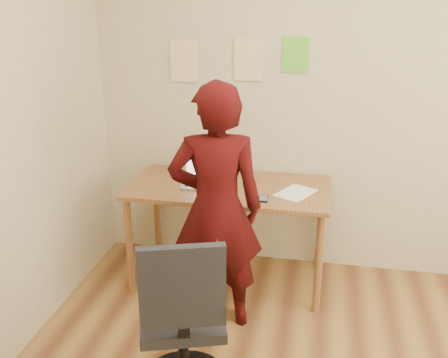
% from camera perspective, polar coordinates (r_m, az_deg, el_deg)
% --- Properties ---
extents(room, '(3.58, 3.58, 2.78)m').
position_cam_1_polar(room, '(1.94, 13.16, 0.29)').
color(room, brown).
rests_on(room, ground).
extents(desk, '(1.40, 0.70, 0.74)m').
position_cam_1_polar(desk, '(3.53, 0.59, -2.10)').
color(desk, brown).
rests_on(desk, ground).
extents(laptop, '(0.38, 0.35, 0.24)m').
position_cam_1_polar(laptop, '(3.55, -2.09, 0.41)').
color(laptop, '#B1B1B9').
rests_on(laptop, desk).
extents(paper_sheet, '(0.30, 0.34, 0.00)m').
position_cam_1_polar(paper_sheet, '(3.41, 8.21, -1.55)').
color(paper_sheet, white).
rests_on(paper_sheet, desk).
extents(phone, '(0.06, 0.12, 0.01)m').
position_cam_1_polar(phone, '(3.28, 4.55, -2.25)').
color(phone, black).
rests_on(phone, desk).
extents(wall_note_left, '(0.21, 0.00, 0.30)m').
position_cam_1_polar(wall_note_left, '(3.73, -4.57, 13.31)').
color(wall_note_left, '#E9CE8B').
rests_on(wall_note_left, room).
extents(wall_note_mid, '(0.21, 0.00, 0.30)m').
position_cam_1_polar(wall_note_mid, '(3.63, 2.83, 13.50)').
color(wall_note_mid, '#E9CE8B').
rests_on(wall_note_mid, room).
extents(wall_note_right, '(0.18, 0.00, 0.24)m').
position_cam_1_polar(wall_note_right, '(3.59, 8.22, 13.84)').
color(wall_note_right, '#65D12F').
rests_on(wall_note_right, room).
extents(office_chair, '(0.53, 0.54, 0.95)m').
position_cam_1_polar(office_chair, '(2.64, -4.70, -16.78)').
color(office_chair, black).
rests_on(office_chair, ground).
extents(person, '(0.64, 0.49, 1.56)m').
position_cam_1_polar(person, '(3.01, -0.91, -3.47)').
color(person, '#340707').
rests_on(person, ground).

